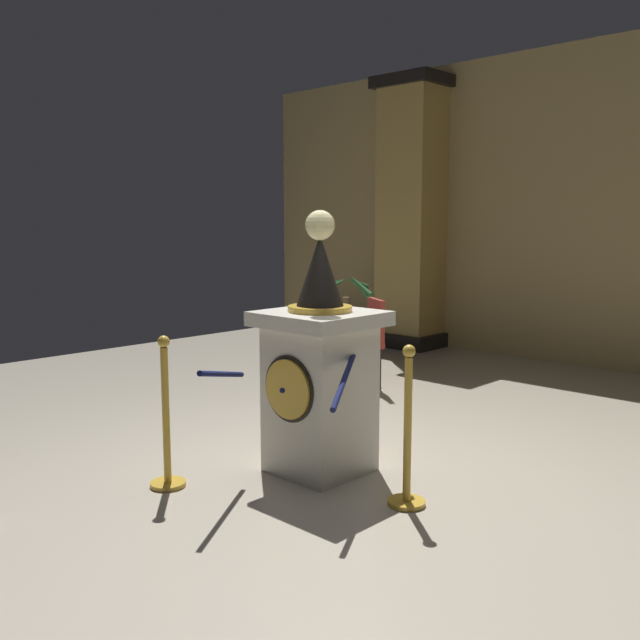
# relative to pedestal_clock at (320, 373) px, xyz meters

# --- Properties ---
(ground_plane) EXTENTS (11.17, 11.17, 0.00)m
(ground_plane) POSITION_rel_pedestal_clock_xyz_m (0.06, 0.25, -0.72)
(ground_plane) COLOR #B2A893
(back_wall) EXTENTS (11.17, 0.16, 3.92)m
(back_wall) POSITION_rel_pedestal_clock_xyz_m (0.06, 5.00, 1.24)
(back_wall) COLOR tan
(back_wall) RESTS_ON ground_plane
(pedestal_clock) EXTENTS (0.75, 0.75, 1.85)m
(pedestal_clock) POSITION_rel_pedestal_clock_xyz_m (0.00, 0.00, 0.00)
(pedestal_clock) COLOR beige
(pedestal_clock) RESTS_ON ground_plane
(stanchion_near) EXTENTS (0.24, 0.24, 1.03)m
(stanchion_near) POSITION_rel_pedestal_clock_xyz_m (-0.54, -0.92, -0.36)
(stanchion_near) COLOR gold
(stanchion_near) RESTS_ON ground_plane
(stanchion_far) EXTENTS (0.24, 0.24, 1.03)m
(stanchion_far) POSITION_rel_pedestal_clock_xyz_m (0.82, -0.07, -0.36)
(stanchion_far) COLOR gold
(stanchion_far) RESTS_ON ground_plane
(velvet_rope) EXTENTS (1.14, 1.13, 0.22)m
(velvet_rope) POSITION_rel_pedestal_clock_xyz_m (0.14, -0.49, 0.07)
(velvet_rope) COLOR #141947
(column_left) EXTENTS (0.96, 0.96, 3.76)m
(column_left) POSITION_rel_pedestal_clock_xyz_m (-2.59, 4.68, 1.15)
(column_left) COLOR black
(column_left) RESTS_ON ground_plane
(potted_palm_left) EXTENTS (0.78, 0.79, 1.22)m
(potted_palm_left) POSITION_rel_pedestal_clock_xyz_m (-2.02, 2.57, -0.36)
(potted_palm_left) COLOR #2D2823
(potted_palm_left) RESTS_ON ground_plane
(cafe_table) EXTENTS (0.59, 0.59, 0.76)m
(cafe_table) POSITION_rel_pedestal_clock_xyz_m (-1.97, 2.28, -0.23)
(cafe_table) COLOR #332D28
(cafe_table) RESTS_ON ground_plane
(cafe_chair_red) EXTENTS (0.55, 0.55, 0.96)m
(cafe_chair_red) POSITION_rel_pedestal_clock_xyz_m (-1.38, 2.19, -0.14)
(cafe_chair_red) COLOR black
(cafe_chair_red) RESTS_ON ground_plane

